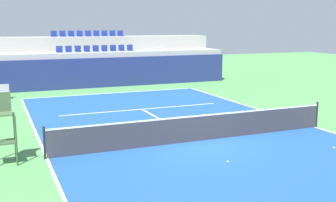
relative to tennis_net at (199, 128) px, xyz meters
name	(u,v)px	position (x,y,z in m)	size (l,w,h in m)	color
ground_plane	(199,141)	(0.00, 0.00, -0.51)	(80.00, 80.00, 0.00)	#4C8C4C
court_surface	(199,141)	(0.00, 0.00, -0.50)	(11.00, 24.00, 0.01)	#1E4C99
baseline_far	(113,93)	(0.00, 11.95, -0.50)	(11.00, 0.10, 0.00)	white
sideline_left	(47,159)	(-5.45, 0.00, -0.50)	(0.10, 24.00, 0.00)	white
sideline_right	(315,127)	(5.45, 0.00, -0.50)	(0.10, 24.00, 0.00)	white
service_line_far	(142,109)	(0.00, 6.40, -0.50)	(8.26, 0.10, 0.00)	white
centre_service_line	(166,122)	(0.00, 3.20, -0.50)	(0.10, 6.40, 0.00)	white
back_wall	(102,73)	(0.00, 14.74, 0.50)	(18.80, 0.30, 2.03)	navy
stands_tier_lower	(97,68)	(0.00, 16.09, 0.68)	(18.80, 2.40, 2.38)	#9E9E99
stands_tier_upper	(89,59)	(0.00, 18.49, 1.18)	(18.80, 2.40, 3.38)	#9E9E99
seating_row_lower	(96,50)	(0.00, 16.18, 1.99)	(5.52, 0.44, 0.44)	navy
seating_row_upper	(88,35)	(0.00, 18.58, 2.99)	(5.52, 0.44, 0.44)	navy
tennis_net	(199,128)	(0.00, 0.00, 0.00)	(11.08, 0.08, 1.07)	black
umpire_chair	(2,126)	(-6.70, 0.06, 0.68)	(0.76, 0.66, 2.20)	#334C2D
tennis_ball_1	(334,148)	(3.85, -2.71, -0.47)	(0.07, 0.07, 0.07)	#CCE033
tennis_ball_2	(228,162)	(-0.31, -2.59, -0.47)	(0.07, 0.07, 0.07)	#CCE033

